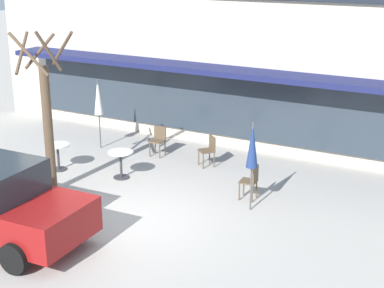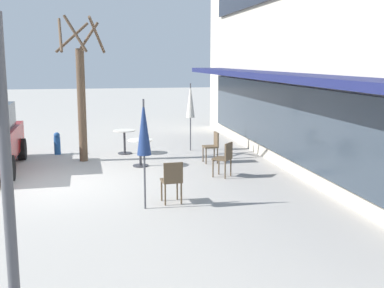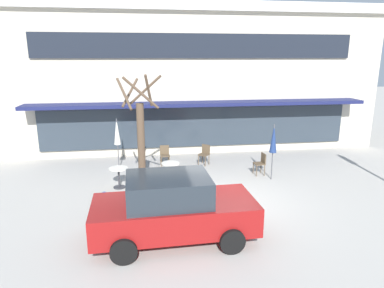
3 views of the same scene
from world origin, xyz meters
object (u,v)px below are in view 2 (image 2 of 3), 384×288
patio_umbrella_cream_folded (144,128)px  cafe_table_streetside (140,148)px  cafe_chair_2 (225,157)px  cafe_table_near_wall (124,138)px  cafe_chair_1 (213,145)px  patio_umbrella_green_folded (190,101)px  cafe_chair_0 (172,179)px  street_tree (81,93)px  fire_hydrant (57,143)px

patio_umbrella_cream_folded → cafe_table_streetside: bearing=176.3°
cafe_chair_2 → cafe_table_near_wall: bearing=-147.2°
patio_umbrella_cream_folded → cafe_chair_2: bearing=135.2°
cafe_chair_1 → cafe_chair_2: size_ratio=1.00×
patio_umbrella_green_folded → cafe_chair_0: (5.78, -1.50, -1.10)m
patio_umbrella_cream_folded → street_tree: (-5.01, -1.33, 0.36)m
cafe_table_near_wall → patio_umbrella_green_folded: size_ratio=0.35×
cafe_table_near_wall → fire_hydrant: size_ratio=1.08×
cafe_chair_0 → street_tree: street_tree is taller
cafe_table_near_wall → fire_hydrant: cafe_table_near_wall is taller
cafe_chair_0 → cafe_table_near_wall: bearing=-173.3°
cafe_table_near_wall → cafe_chair_1: (1.84, 2.44, 0.01)m
cafe_table_streetside → cafe_chair_0: 3.72m
cafe_chair_1 → cafe_chair_2: 1.77m
patio_umbrella_green_folded → cafe_chair_1: (1.99, 0.28, -1.10)m
cafe_chair_1 → fire_hydrant: (-2.13, -4.53, -0.17)m
cafe_table_streetside → fire_hydrant: (-2.22, -2.43, -0.16)m
patio_umbrella_green_folded → cafe_chair_2: bearing=2.5°
cafe_table_near_wall → patio_umbrella_cream_folded: (5.87, 0.08, 1.11)m
cafe_table_streetside → cafe_chair_2: size_ratio=0.85×
patio_umbrella_green_folded → cafe_chair_0: 6.07m
patio_umbrella_green_folded → cafe_chair_2: (3.76, 0.16, -1.10)m
street_tree → cafe_chair_0: bearing=21.9°
cafe_table_near_wall → cafe_table_streetside: (1.92, 0.33, 0.00)m
cafe_chair_1 → street_tree: (-0.97, -3.69, 1.46)m
cafe_table_near_wall → cafe_chair_2: bearing=32.8°
cafe_table_near_wall → cafe_chair_0: 5.67m
cafe_table_near_wall → cafe_chair_0: bearing=6.7°
patio_umbrella_green_folded → patio_umbrella_cream_folded: bearing=-19.1°
cafe_table_near_wall → cafe_chair_1: cafe_chair_1 is taller
patio_umbrella_cream_folded → fire_hydrant: 6.66m
cafe_table_streetside → cafe_chair_2: 2.61m
cafe_table_near_wall → patio_umbrella_cream_folded: patio_umbrella_cream_folded is taller
street_tree → fire_hydrant: 2.17m
cafe_table_streetside → cafe_chair_0: (3.70, 0.33, 0.01)m
cafe_chair_1 → patio_umbrella_green_folded: bearing=-172.1°
street_tree → cafe_table_streetside: bearing=56.2°
patio_umbrella_cream_folded → street_tree: 5.19m
patio_umbrella_cream_folded → cafe_chair_2: 3.37m
patio_umbrella_green_folded → fire_hydrant: 4.44m
cafe_chair_0 → fire_hydrant: 6.54m
street_tree → patio_umbrella_cream_folded: bearing=14.9°
cafe_table_near_wall → street_tree: (0.86, -1.26, 1.47)m
cafe_table_streetside → cafe_chair_1: size_ratio=0.85×
patio_umbrella_cream_folded → street_tree: street_tree is taller
cafe_table_streetside → street_tree: 2.41m
cafe_table_streetside → street_tree: size_ratio=0.18×
patio_umbrella_cream_folded → street_tree: size_ratio=0.53×
cafe_table_near_wall → cafe_chair_1: size_ratio=0.85×
cafe_chair_0 → cafe_chair_2: size_ratio=1.00×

